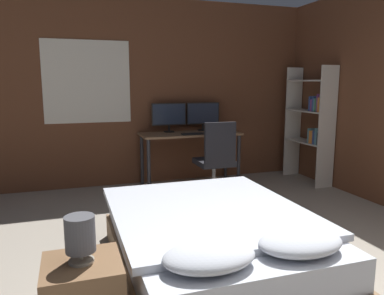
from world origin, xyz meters
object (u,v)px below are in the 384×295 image
object	(u,v)px
computer_mouse	(212,132)
monitor_left	(169,115)
bed	(212,242)
monitor_right	(203,115)
desk	(190,140)
bookshelf	(313,120)
keyboard	(194,134)
bedside_lamp	(80,235)
office_chair	(216,167)

from	to	relation	value
computer_mouse	monitor_left	bearing A→B (deg)	145.08
bed	monitor_right	world-z (taller)	monitor_right
desk	computer_mouse	bearing A→B (deg)	-34.59
desk	computer_mouse	size ratio (longest dim) A/B	20.66
bookshelf	keyboard	bearing A→B (deg)	171.30
bedside_lamp	monitor_right	distance (m)	3.84
office_chair	bookshelf	distance (m)	1.76
keyboard	computer_mouse	bearing A→B (deg)	0.00
monitor_left	keyboard	size ratio (longest dim) A/B	1.43
bed	bedside_lamp	xyz separation A→B (m)	(-1.00, -0.54, 0.41)
office_chair	bookshelf	bearing A→B (deg)	8.76
computer_mouse	office_chair	world-z (taller)	office_chair
monitor_right	office_chair	bearing A→B (deg)	-99.62
bed	office_chair	bearing A→B (deg)	67.29
bed	bookshelf	size ratio (longest dim) A/B	1.14
monitor_left	monitor_right	distance (m)	0.54
bedside_lamp	desk	bearing A→B (deg)	61.96
desk	office_chair	bearing A→B (deg)	-80.81
monitor_right	monitor_left	bearing A→B (deg)	180.00
desk	monitor_left	size ratio (longest dim) A/B	2.81
office_chair	monitor_right	bearing A→B (deg)	80.38
bedside_lamp	keyboard	distance (m)	3.36
monitor_left	bookshelf	world-z (taller)	bookshelf
office_chair	computer_mouse	bearing A→B (deg)	73.64
desk	computer_mouse	world-z (taller)	computer_mouse
keyboard	bookshelf	xyz separation A→B (m)	(1.77, -0.27, 0.17)
bed	office_chair	world-z (taller)	office_chair
bed	monitor_right	distance (m)	3.01
monitor_left	monitor_right	xyz separation A→B (m)	(0.54, 0.00, 0.00)
monitor_right	computer_mouse	distance (m)	0.44
monitor_left	keyboard	distance (m)	0.52
bed	monitor_right	bearing A→B (deg)	71.37
bed	office_chair	xyz separation A→B (m)	(0.78, 1.86, 0.16)
monitor_left	keyboard	xyz separation A→B (m)	(0.27, -0.38, -0.24)
bed	monitor_left	world-z (taller)	monitor_left
monitor_right	bedside_lamp	bearing A→B (deg)	-120.25
bedside_lamp	keyboard	xyz separation A→B (m)	(1.66, 2.92, 0.12)
desk	bookshelf	xyz separation A→B (m)	(1.77, -0.46, 0.28)
bed	desk	xyz separation A→B (m)	(0.66, 2.57, 0.42)
monitor_left	office_chair	xyz separation A→B (m)	(0.38, -0.90, -0.61)
desk	computer_mouse	xyz separation A→B (m)	(0.27, -0.19, 0.12)
computer_mouse	bookshelf	world-z (taller)	bookshelf
desk	computer_mouse	distance (m)	0.35
bookshelf	desk	bearing A→B (deg)	165.53
bed	desk	distance (m)	2.68
bed	monitor_right	size ratio (longest dim) A/B	3.83
office_chair	bookshelf	size ratio (longest dim) A/B	0.58
office_chair	monitor_left	bearing A→B (deg)	113.03
bed	bookshelf	xyz separation A→B (m)	(2.43, 2.11, 0.70)
monitor_left	computer_mouse	size ratio (longest dim) A/B	7.36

